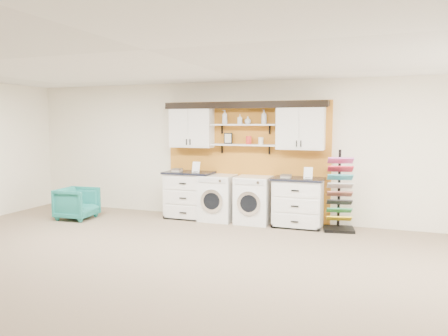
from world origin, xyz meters
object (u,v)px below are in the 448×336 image
at_px(base_cabinet_right, 298,202).
at_px(dryer, 254,200).
at_px(washer, 218,198).
at_px(base_cabinet_left, 189,195).
at_px(sample_rack, 339,204).
at_px(armchair, 77,203).

distance_m(base_cabinet_right, dryer, 0.87).
bearing_deg(washer, dryer, 0.00).
relative_size(base_cabinet_left, sample_rack, 0.67).
xyz_separation_m(dryer, sample_rack, (1.64, -0.04, 0.03)).
relative_size(washer, armchair, 1.30).
height_order(dryer, sample_rack, sample_rack).
distance_m(dryer, armchair, 3.62).
distance_m(sample_rack, armchair, 5.22).
distance_m(base_cabinet_left, base_cabinet_right, 2.26).
bearing_deg(dryer, armchair, -165.92).
bearing_deg(sample_rack, base_cabinet_right, 166.20).
height_order(base_cabinet_left, sample_rack, sample_rack).
bearing_deg(base_cabinet_right, washer, -179.88).
relative_size(base_cabinet_right, sample_rack, 0.65).
relative_size(base_cabinet_right, washer, 1.04).
distance_m(base_cabinet_left, armchair, 2.30).
xyz_separation_m(sample_rack, armchair, (-5.15, -0.84, -0.16)).
height_order(base_cabinet_right, dryer, base_cabinet_right).
distance_m(dryer, sample_rack, 1.64).
bearing_deg(armchair, base_cabinet_left, -70.76).
xyz_separation_m(base_cabinet_left, sample_rack, (3.03, -0.05, 0.00)).
height_order(base_cabinet_left, armchair, base_cabinet_left).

